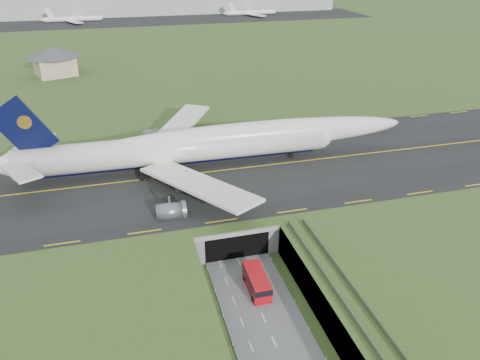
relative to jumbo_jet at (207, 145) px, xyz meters
name	(u,v)px	position (x,y,z in m)	size (l,w,h in m)	color
ground	(249,286)	(-0.30, -36.09, -11.46)	(900.00, 900.00, 0.00)	#435B24
airfield_deck	(249,272)	(-0.30, -36.09, -8.46)	(800.00, 800.00, 6.00)	gray
trench_road	(263,316)	(-0.30, -43.59, -11.36)	(12.00, 75.00, 0.20)	slate
taxiway	(209,172)	(-0.30, -3.09, -5.37)	(800.00, 44.00, 0.18)	black
tunnel_portal	(226,220)	(-0.30, -19.38, -8.13)	(17.00, 22.30, 6.00)	gray
guideway	(367,331)	(10.70, -55.20, -6.14)	(3.00, 53.00, 7.05)	#A8A8A3
jumbo_jet	(207,145)	(0.00, 0.00, 0.00)	(95.52, 61.33, 20.29)	white
shuttle_tram	(257,282)	(0.62, -37.33, -9.67)	(3.21, 8.10, 3.28)	red
service_building	(54,59)	(-40.21, 97.69, 0.97)	(25.18, 25.18, 10.86)	#C5AE8E
cargo_terminal	(132,3)	(-0.51, 263.32, 2.50)	(320.00, 67.00, 15.60)	#B2B2B2
distant_hills	(192,6)	(64.08, 393.91, -15.46)	(700.00, 91.00, 60.00)	slate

